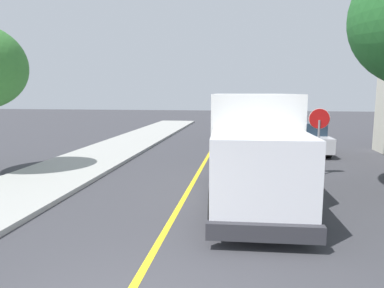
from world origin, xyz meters
The scene contains 6 objects.
centre_line_yellow centered at (0.00, 10.00, 0.00)m, with size 0.16×56.00×0.01m, color gold.
box_truck centered at (2.06, 6.54, 1.77)m, with size 2.75×7.29×3.20m.
parked_car_near centered at (2.56, 13.99, 0.79)m, with size 1.83×4.41×1.67m.
parked_car_mid centered at (1.69, 19.58, 0.79)m, with size 1.80×4.40×1.67m.
parked_van_across centered at (5.20, 15.25, 0.79)m, with size 1.95×4.46×1.67m.
stop_sign centered at (4.66, 9.75, 1.86)m, with size 0.80×0.10×2.65m.
Camera 1 is at (1.78, -4.24, 3.24)m, focal length 32.78 mm.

